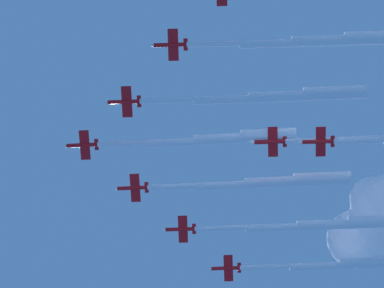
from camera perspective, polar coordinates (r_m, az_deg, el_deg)
The scene contains 6 objects.
jet_lead at distance 239.94m, azimuth 1.92°, elevation 0.38°, with size 57.32×34.77×4.22m.
jet_port_inner at distance 231.52m, azimuth 5.89°, elevation 3.15°, with size 61.32×37.97×4.24m.
jet_starboard_inner at distance 247.69m, azimuth 5.39°, elevation -2.43°, with size 59.60×36.15×4.17m.
jet_port_mid at distance 230.01m, azimuth 8.56°, elevation 6.70°, with size 58.26×36.86×4.17m.
jet_starboard_mid at distance 256.99m, azimuth 8.86°, elevation -5.18°, with size 62.74×38.94×4.15m.
jet_starboard_outer at distance 266.79m, azimuth 11.49°, elevation -7.57°, with size 62.76×38.38×4.24m.
Camera 1 is at (-61.93, 95.56, -69.55)m, focal length 81.89 mm.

